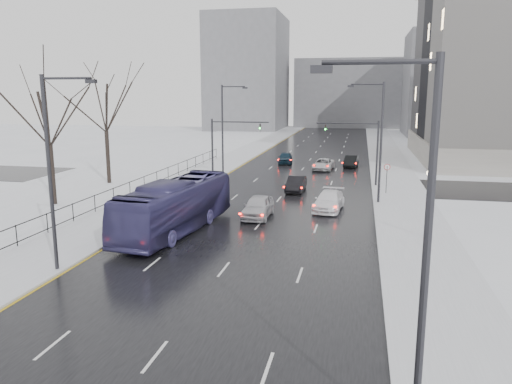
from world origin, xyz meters
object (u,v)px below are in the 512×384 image
Objects in this scene: streetlight_r_mid at (378,137)px; streetlight_l_far at (224,125)px; streetlight_r_near at (417,242)px; sedan_right_near at (296,184)px; streetlight_l_near at (53,165)px; tree_park_e at (109,184)px; sedan_right_far at (329,201)px; lamppost_r_mid at (428,194)px; mast_signal_left at (222,142)px; mast_signal_right at (366,145)px; bus at (176,206)px; tree_park_d at (55,205)px; sedan_right_cross at (323,164)px; sedan_center_far at (285,158)px; sedan_right_distant at (351,161)px; no_uturn_sign at (387,170)px; sedan_center_near at (258,207)px.

streetlight_l_far is at bearing 143.70° from streetlight_r_mid.
sedan_right_near is (-7.17, 33.72, -4.86)m from streetlight_r_near.
tree_park_e is at bearing 112.69° from streetlight_l_near.
streetlight_r_mid is at bearing 46.64° from sedan_right_far.
mast_signal_left reaches higher than lamppost_r_mid.
streetlight_r_mid is at bearing -36.30° from streetlight_l_far.
mast_signal_right is 0.52× the size of bus.
sedan_right_cross is at bearing 49.62° from tree_park_d.
sedan_center_far is 8.62m from sedan_right_distant.
mast_signal_right is (-3.67, 18.00, 1.16)m from lamppost_r_mid.
no_uturn_sign is at bearing -13.60° from mast_signal_left.
tree_park_d is at bearing -125.61° from sedan_right_distant.
no_uturn_sign is (1.03, 34.00, -3.32)m from streetlight_r_near.
mast_signal_right is 16.95m from sedan_center_near.
mast_signal_left is (-15.49, 38.00, -1.51)m from streetlight_r_near.
tree_park_d is 2.88× the size of sedan_right_near.
sedan_right_far is at bearing 133.77° from lamppost_r_mid.
streetlight_l_far reaches higher than bus.
streetlight_l_far reaches higher than mast_signal_right.
streetlight_l_far is 2.11× the size of sedan_center_near.
streetlight_l_near is (-16.33, -20.00, 0.00)m from streetlight_r_mid.
lamppost_r_mid reaches higher than sedan_right_near.
tree_park_e is at bearing 180.00° from no_uturn_sign.
streetlight_l_near is at bearing -67.31° from tree_park_e.
streetlight_l_far is at bearing 90.00° from streetlight_l_near.
sedan_right_near is at bearing -42.07° from streetlight_l_far.
streetlight_l_near is at bearing -102.91° from sedan_center_far.
sedan_right_near is at bearing 82.39° from sedan_center_near.
sedan_right_near is at bearing 122.15° from sedan_right_far.
streetlight_r_mid reaches higher than lamppost_r_mid.
streetlight_l_far is 1.54× the size of mast_signal_left.
mast_signal_right reaches higher than sedan_center_far.
sedan_right_distant is at bearing 78.04° from bus.
sedan_right_far is 1.19× the size of sedan_right_distant.
sedan_right_distant is at bearing 71.28° from streetlight_l_near.
mast_signal_right is (15.49, 28.00, -1.51)m from streetlight_l_near.
sedan_center_far is at bearing 82.79° from streetlight_l_near.
streetlight_r_mid is 25.35m from sedan_center_far.
streetlight_l_far is at bearing 103.89° from bus.
mast_signal_left reaches higher than bus.
mast_signal_right is 23.26m from bus.
streetlight_r_mid reaches higher than tree_park_d.
sedan_right_far is at bearing -138.76° from streetlight_r_mid.
streetlight_r_mid is at bearing 13.01° from tree_park_d.
streetlight_l_near is 1.98× the size of sedan_right_far.
sedan_right_far is (12.67, 16.78, -4.84)m from streetlight_l_near.
sedan_center_near is (-9.70, -10.68, -1.45)m from no_uturn_sign.
streetlight_l_near is 32.00m from streetlight_l_far.
mast_signal_left is (10.87, 4.00, 4.11)m from tree_park_e.
tree_park_d is at bearing 178.35° from sedan_center_near.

